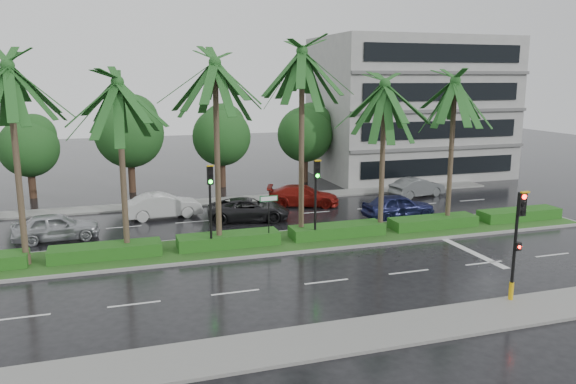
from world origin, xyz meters
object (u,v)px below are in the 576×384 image
object	(u,v)px
signal_median_left	(210,195)
street_sign	(269,208)
car_grey	(417,187)
car_white	(163,206)
car_darkgrey	(249,209)
car_silver	(56,227)
car_red	(303,196)
car_blue	(398,206)
signal_near	(517,241)

from	to	relation	value
signal_median_left	street_sign	xyz separation A→B (m)	(3.00, 0.18, -0.87)
car_grey	signal_median_left	bearing A→B (deg)	107.25
car_white	car_darkgrey	bearing A→B (deg)	-121.06
car_silver	car_red	size ratio (longest dim) A/B	0.91
car_white	car_grey	world-z (taller)	car_white
car_darkgrey	car_blue	distance (m)	9.29
car_silver	car_red	xyz separation A→B (m)	(15.38, 3.75, -0.05)
car_silver	car_grey	xyz separation A→B (m)	(24.38, 4.01, -0.05)
car_silver	car_darkgrey	distance (m)	10.92
street_sign	car_darkgrey	world-z (taller)	street_sign
street_sign	car_blue	size ratio (longest dim) A/B	0.57
signal_median_left	car_blue	size ratio (longest dim) A/B	0.96
car_blue	car_white	bearing A→B (deg)	69.78
street_sign	car_darkgrey	bearing A→B (deg)	86.30
car_white	car_darkgrey	size ratio (longest dim) A/B	0.93
signal_near	car_grey	bearing A→B (deg)	69.83
car_red	car_grey	xyz separation A→B (m)	(9.00, 0.27, -0.00)
car_blue	street_sign	bearing A→B (deg)	108.78
car_white	car_blue	xyz separation A→B (m)	(13.91, -4.64, 0.00)
street_sign	car_red	world-z (taller)	street_sign
car_red	car_blue	bearing A→B (deg)	-117.97
car_silver	car_grey	bearing A→B (deg)	-84.42
signal_near	signal_median_left	xyz separation A→B (m)	(-10.00, 9.69, 0.49)
car_silver	car_grey	world-z (taller)	car_silver
signal_median_left	car_blue	distance (m)	13.11
signal_near	signal_median_left	size ratio (longest dim) A/B	1.00
signal_median_left	car_blue	world-z (taller)	signal_median_left
signal_median_left	car_silver	bearing A→B (deg)	146.24
street_sign	signal_near	bearing A→B (deg)	-54.66
car_darkgrey	car_grey	world-z (taller)	car_grey
car_silver	car_blue	size ratio (longest dim) A/B	0.98
street_sign	car_silver	bearing A→B (deg)	155.29
signal_near	car_red	bearing A→B (deg)	96.57
signal_near	signal_median_left	world-z (taller)	signal_median_left
car_red	signal_median_left	bearing A→B (deg)	158.43
car_white	car_grey	distance (m)	18.43
street_sign	car_grey	world-z (taller)	street_sign
car_silver	car_grey	size ratio (longest dim) A/B	1.04
car_red	car_blue	world-z (taller)	car_blue
car_white	car_grey	bearing A→B (deg)	-93.56
signal_near	car_blue	world-z (taller)	signal_near
signal_near	street_sign	xyz separation A→B (m)	(-7.00, 9.87, -0.38)
signal_near	car_blue	xyz separation A→B (m)	(2.38, 13.39, -1.73)
signal_near	car_darkgrey	bearing A→B (deg)	112.88
car_darkgrey	car_blue	xyz separation A→B (m)	(9.00, -2.31, 0.08)
car_white	signal_near	bearing A→B (deg)	-153.08
car_darkgrey	signal_near	bearing A→B (deg)	-146.05
car_silver	car_blue	world-z (taller)	car_blue
car_red	car_grey	bearing A→B (deg)	-67.92
car_white	signal_median_left	bearing A→B (deg)	-175.25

